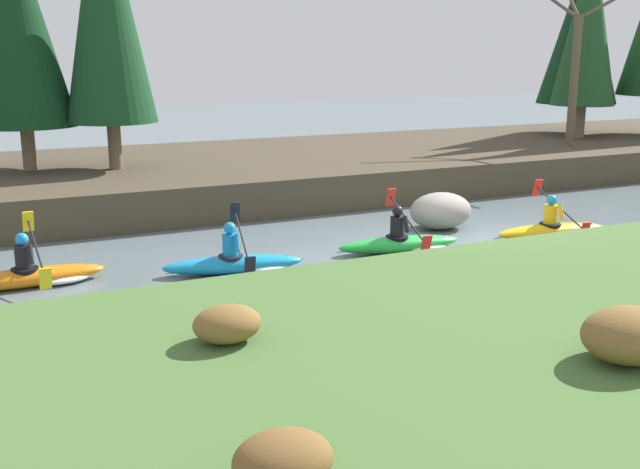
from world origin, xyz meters
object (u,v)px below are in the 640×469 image
Objects in this scene: kayaker_trailing at (239,263)px; kayaker_lead at (556,229)px; kayaker_middle at (404,242)px; kayaker_far_back at (35,275)px; boulder_midstream at (441,211)px.

kayaker_lead is at bearing 7.59° from kayaker_trailing.
kayaker_middle and kayaker_far_back have the same top height.
kayaker_middle is at bearing 10.92° from kayaker_trailing.
kayaker_lead is 1.00× the size of kayaker_trailing.
kayaker_middle is 1.00× the size of kayaker_trailing.
kayaker_far_back is at bearing -176.26° from boulder_midstream.
kayaker_trailing and kayaker_far_back have the same top height.
kayaker_trailing is 3.73m from kayaker_far_back.
kayaker_trailing is at bearing -172.19° from kayaker_middle.
kayaker_far_back is 1.79× the size of boulder_midstream.
kayaker_trailing is 5.77m from boulder_midstream.
kayaker_trailing is at bearing -175.21° from kayaker_lead.
kayaker_lead and kayaker_trailing have the same top height.
boulder_midstream is at bearing 1.56° from kayaker_far_back.
kayaker_trailing is (-3.69, 0.03, 0.00)m from kayaker_middle.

